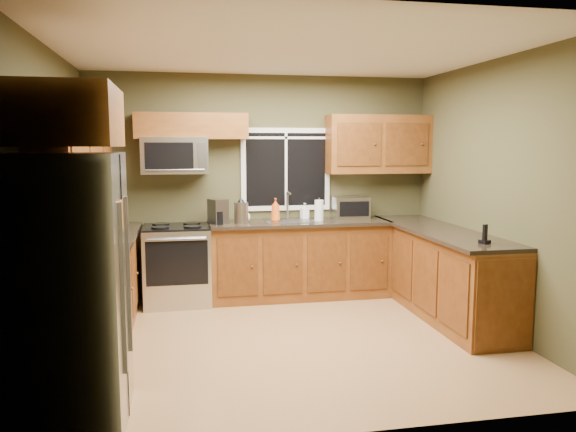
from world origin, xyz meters
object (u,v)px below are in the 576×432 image
object	(u,v)px
microwave	(175,156)
paper_towel_roll	(319,210)
range	(177,264)
soap_bottle_a	(275,210)
toaster_oven	(350,208)
soap_bottle_b	(305,211)
soap_bottle_c	(245,215)
refrigerator	(67,292)
cordless_phone	(485,238)
kettle	(241,211)
coffee_maker	(218,212)

from	to	relation	value
microwave	paper_towel_roll	world-z (taller)	microwave
range	soap_bottle_a	bearing A→B (deg)	1.65
toaster_oven	soap_bottle_a	xyz separation A→B (m)	(-0.97, -0.11, 0.00)
paper_towel_roll	soap_bottle_b	xyz separation A→B (m)	(-0.13, 0.21, -0.03)
toaster_oven	soap_bottle_c	xyz separation A→B (m)	(-1.34, -0.10, -0.05)
toaster_oven	range	bearing A→B (deg)	-176.08
soap_bottle_a	soap_bottle_c	world-z (taller)	soap_bottle_a
toaster_oven	refrigerator	bearing A→B (deg)	-134.13
soap_bottle_a	cordless_phone	world-z (taller)	soap_bottle_a
paper_towel_roll	kettle	bearing A→B (deg)	-177.06
refrigerator	coffee_maker	bearing A→B (deg)	66.81
microwave	soap_bottle_b	distance (m)	1.72
microwave	cordless_phone	world-z (taller)	microwave
paper_towel_roll	cordless_phone	xyz separation A→B (m)	(1.12, -1.85, -0.07)
microwave	kettle	bearing A→B (deg)	-13.67
refrigerator	kettle	world-z (taller)	refrigerator
coffee_maker	kettle	world-z (taller)	kettle
soap_bottle_b	soap_bottle_c	bearing A→B (deg)	-168.17
refrigerator	paper_towel_roll	world-z (taller)	refrigerator
cordless_phone	refrigerator	bearing A→B (deg)	-165.31
soap_bottle_c	microwave	bearing A→B (deg)	173.89
soap_bottle_a	soap_bottle_c	size ratio (longest dim) A/B	1.60
refrigerator	range	xyz separation A→B (m)	(0.69, 2.77, -0.43)
refrigerator	cordless_phone	distance (m)	3.63
kettle	paper_towel_roll	distance (m)	0.95
kettle	soap_bottle_b	world-z (taller)	kettle
microwave	soap_bottle_c	world-z (taller)	microwave
range	toaster_oven	size ratio (longest dim) A/B	2.11
soap_bottle_b	range	bearing A→B (deg)	-172.33
refrigerator	kettle	distance (m)	3.08
microwave	range	bearing A→B (deg)	-89.98
coffee_maker	soap_bottle_c	distance (m)	0.34
range	paper_towel_roll	xyz separation A→B (m)	(1.70, 0.00, 0.60)
refrigerator	soap_bottle_a	world-z (taller)	refrigerator
coffee_maker	soap_bottle_a	xyz separation A→B (m)	(0.69, 0.07, 0.01)
range	coffee_maker	size ratio (longest dim) A/B	3.25
refrigerator	soap_bottle_c	bearing A→B (deg)	62.17
kettle	soap_bottle_a	bearing A→B (deg)	10.68
range	soap_bottle_a	xyz separation A→B (m)	(1.17, 0.03, 0.61)
range	paper_towel_roll	size ratio (longest dim) A/B	3.38
refrigerator	soap_bottle_b	bearing A→B (deg)	52.87
soap_bottle_a	microwave	bearing A→B (deg)	174.99
soap_bottle_a	soap_bottle_b	size ratio (longest dim) A/B	1.43
range	toaster_oven	world-z (taller)	toaster_oven
toaster_oven	kettle	bearing A→B (deg)	-172.12
cordless_phone	microwave	bearing A→B (deg)	144.86
coffee_maker	soap_bottle_a	bearing A→B (deg)	6.15
kettle	soap_bottle_c	world-z (taller)	kettle
paper_towel_roll	soap_bottle_a	world-z (taller)	soap_bottle_a
cordless_phone	kettle	bearing A→B (deg)	138.97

